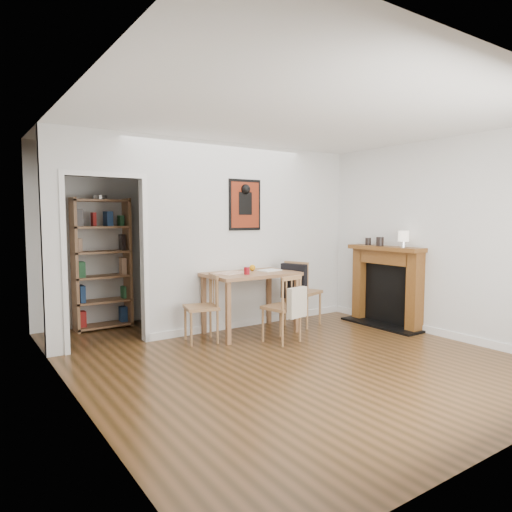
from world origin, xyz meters
TOP-DOWN VIEW (x-y plane):
  - ground at (0.00, 0.00)m, footprint 5.20×5.20m
  - room_shell at (0.10, 1.34)m, footprint 5.20×5.20m
  - dining_table at (0.26, 0.98)m, footprint 1.22×0.78m
  - chair_left at (-0.50, 0.96)m, footprint 0.52×0.52m
  - chair_right at (1.13, 0.93)m, footprint 0.65×0.60m
  - chair_front at (0.34, 0.38)m, footprint 0.50×0.55m
  - bookshelf at (-1.32, 2.40)m, footprint 0.78×0.31m
  - fireplace at (2.16, 0.25)m, footprint 0.45×1.25m
  - red_glass at (0.10, 0.83)m, footprint 0.08×0.08m
  - orange_fruit at (0.39, 1.13)m, footprint 0.09×0.09m
  - placemat at (0.00, 1.07)m, footprint 0.52×0.45m
  - notebook at (0.58, 0.99)m, footprint 0.32×0.26m
  - mantel_lamp at (2.10, -0.07)m, footprint 0.15×0.15m
  - ceramic_jar_a at (2.09, 0.33)m, footprint 0.11×0.11m
  - ceramic_jar_b at (2.11, 0.57)m, footprint 0.09×0.09m

SIDE VIEW (x-z plane):
  - ground at x=0.00m, z-range 0.00..0.00m
  - chair_left at x=-0.50m, z-range 0.00..0.86m
  - chair_front at x=0.34m, z-range 0.01..0.87m
  - chair_right at x=1.13m, z-range 0.02..0.97m
  - fireplace at x=2.16m, z-range 0.04..1.20m
  - dining_table at x=0.26m, z-range 0.32..1.15m
  - placemat at x=0.00m, z-range 0.83..0.84m
  - notebook at x=0.58m, z-range 0.83..0.85m
  - orange_fruit at x=0.39m, z-range 0.83..0.92m
  - red_glass at x=0.10m, z-range 0.83..0.93m
  - bookshelf at x=-1.32m, z-range -0.01..1.84m
  - ceramic_jar_b at x=2.11m, z-range 1.16..1.27m
  - ceramic_jar_a at x=2.09m, z-range 1.16..1.29m
  - room_shell at x=0.10m, z-range -1.30..3.90m
  - mantel_lamp at x=2.10m, z-range 1.19..1.42m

